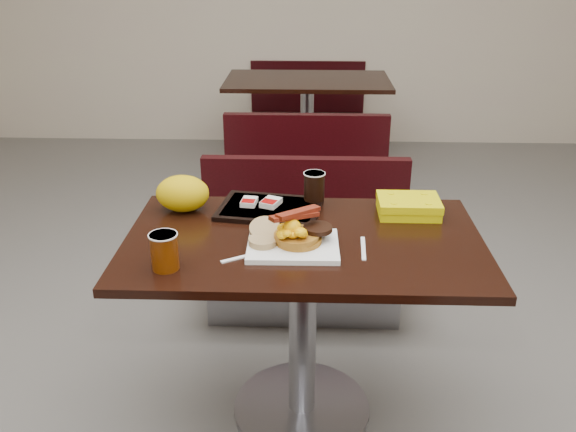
{
  "coord_description": "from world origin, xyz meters",
  "views": [
    {
      "loc": [
        0.01,
        -1.79,
        1.65
      ],
      "look_at": [
        -0.05,
        0.02,
        0.82
      ],
      "focal_mm": 37.18,
      "sensor_mm": 36.0,
      "label": 1
    }
  ],
  "objects_px": {
    "hashbrown_sleeve_right": "(271,203)",
    "clamshell": "(408,206)",
    "pancake_stack": "(298,237)",
    "table_near": "(303,331)",
    "coffee_cup_far": "(314,186)",
    "paper_bag": "(183,193)",
    "bench_near_n": "(304,245)",
    "table_far": "(307,129)",
    "knife": "(363,248)",
    "tray": "(270,209)",
    "fork": "(237,258)",
    "coffee_cup_near": "(164,251)",
    "bench_far_s": "(306,161)",
    "hashbrown_sleeve_left": "(249,202)",
    "bench_far_n": "(307,108)",
    "platter": "(293,246)"
  },
  "relations": [
    {
      "from": "bench_near_n",
      "to": "pancake_stack",
      "type": "distance_m",
      "value": 0.87
    },
    {
      "from": "platter",
      "to": "paper_bag",
      "type": "bearing_deg",
      "value": 144.24
    },
    {
      "from": "bench_near_n",
      "to": "coffee_cup_near",
      "type": "xyz_separation_m",
      "value": [
        -0.42,
        -0.92,
        0.45
      ]
    },
    {
      "from": "fork",
      "to": "table_near",
      "type": "bearing_deg",
      "value": 6.22
    },
    {
      "from": "coffee_cup_near",
      "to": "knife",
      "type": "bearing_deg",
      "value": 13.67
    },
    {
      "from": "bench_far_s",
      "to": "coffee_cup_near",
      "type": "bearing_deg",
      "value": -101.12
    },
    {
      "from": "bench_near_n",
      "to": "bench_far_n",
      "type": "distance_m",
      "value": 2.6
    },
    {
      "from": "table_near",
      "to": "pancake_stack",
      "type": "height_order",
      "value": "pancake_stack"
    },
    {
      "from": "table_near",
      "to": "pancake_stack",
      "type": "relative_size",
      "value": 7.88
    },
    {
      "from": "coffee_cup_far",
      "to": "paper_bag",
      "type": "height_order",
      "value": "paper_bag"
    },
    {
      "from": "bench_far_s",
      "to": "bench_far_n",
      "type": "bearing_deg",
      "value": 90.0
    },
    {
      "from": "bench_far_n",
      "to": "paper_bag",
      "type": "xyz_separation_m",
      "value": [
        -0.45,
        -3.09,
        0.46
      ]
    },
    {
      "from": "table_far",
      "to": "hashbrown_sleeve_right",
      "type": "bearing_deg",
      "value": -93.01
    },
    {
      "from": "coffee_cup_near",
      "to": "paper_bag",
      "type": "height_order",
      "value": "paper_bag"
    },
    {
      "from": "coffee_cup_far",
      "to": "bench_far_n",
      "type": "bearing_deg",
      "value": 90.68
    },
    {
      "from": "table_near",
      "to": "hashbrown_sleeve_right",
      "type": "distance_m",
      "value": 0.48
    },
    {
      "from": "knife",
      "to": "hashbrown_sleeve_right",
      "type": "distance_m",
      "value": 0.44
    },
    {
      "from": "hashbrown_sleeve_right",
      "to": "clamshell",
      "type": "relative_size",
      "value": 0.36
    },
    {
      "from": "bench_near_n",
      "to": "fork",
      "type": "bearing_deg",
      "value": -103.69
    },
    {
      "from": "pancake_stack",
      "to": "hashbrown_sleeve_right",
      "type": "distance_m",
      "value": 0.31
    },
    {
      "from": "bench_far_s",
      "to": "coffee_cup_far",
      "type": "xyz_separation_m",
      "value": [
        0.04,
        -1.61,
        0.46
      ]
    },
    {
      "from": "table_far",
      "to": "bench_far_s",
      "type": "bearing_deg",
      "value": -90.0
    },
    {
      "from": "pancake_stack",
      "to": "coffee_cup_far",
      "type": "bearing_deg",
      "value": 81.56
    },
    {
      "from": "table_near",
      "to": "platter",
      "type": "bearing_deg",
      "value": -114.19
    },
    {
      "from": "bench_near_n",
      "to": "bench_far_s",
      "type": "relative_size",
      "value": 1.0
    },
    {
      "from": "bench_near_n",
      "to": "hashbrown_sleeve_right",
      "type": "distance_m",
      "value": 0.64
    },
    {
      "from": "coffee_cup_near",
      "to": "hashbrown_sleeve_left",
      "type": "bearing_deg",
      "value": 65.27
    },
    {
      "from": "table_far",
      "to": "fork",
      "type": "bearing_deg",
      "value": -94.32
    },
    {
      "from": "table_far",
      "to": "bench_far_n",
      "type": "xyz_separation_m",
      "value": [
        0.0,
        0.7,
        -0.02
      ]
    },
    {
      "from": "bench_far_s",
      "to": "tray",
      "type": "xyz_separation_m",
      "value": [
        -0.13,
        -1.68,
        0.4
      ]
    },
    {
      "from": "pancake_stack",
      "to": "paper_bag",
      "type": "relative_size",
      "value": 0.78
    },
    {
      "from": "knife",
      "to": "table_far",
      "type": "bearing_deg",
      "value": -172.92
    },
    {
      "from": "platter",
      "to": "paper_bag",
      "type": "xyz_separation_m",
      "value": [
        -0.41,
        0.29,
        0.06
      ]
    },
    {
      "from": "table_far",
      "to": "platter",
      "type": "relative_size",
      "value": 4.09
    },
    {
      "from": "knife",
      "to": "paper_bag",
      "type": "distance_m",
      "value": 0.7
    },
    {
      "from": "bench_near_n",
      "to": "hashbrown_sleeve_right",
      "type": "height_order",
      "value": "hashbrown_sleeve_right"
    },
    {
      "from": "pancake_stack",
      "to": "hashbrown_sleeve_right",
      "type": "xyz_separation_m",
      "value": [
        -0.11,
        0.3,
        -0.01
      ]
    },
    {
      "from": "paper_bag",
      "to": "platter",
      "type": "bearing_deg",
      "value": -35.04
    },
    {
      "from": "knife",
      "to": "tray",
      "type": "bearing_deg",
      "value": -129.23
    },
    {
      "from": "coffee_cup_near",
      "to": "table_near",
      "type": "bearing_deg",
      "value": 27.84
    },
    {
      "from": "fork",
      "to": "paper_bag",
      "type": "height_order",
      "value": "paper_bag"
    },
    {
      "from": "bench_far_s",
      "to": "hashbrown_sleeve_left",
      "type": "relative_size",
      "value": 13.68
    },
    {
      "from": "table_far",
      "to": "fork",
      "type": "height_order",
      "value": "fork"
    },
    {
      "from": "coffee_cup_near",
      "to": "hashbrown_sleeve_right",
      "type": "bearing_deg",
      "value": 57.15
    },
    {
      "from": "table_far",
      "to": "coffee_cup_near",
      "type": "distance_m",
      "value": 2.88
    },
    {
      "from": "table_near",
      "to": "paper_bag",
      "type": "xyz_separation_m",
      "value": [
        -0.45,
        0.21,
        0.44
      ]
    },
    {
      "from": "knife",
      "to": "platter",
      "type": "bearing_deg",
      "value": -86.05
    },
    {
      "from": "table_near",
      "to": "clamshell",
      "type": "distance_m",
      "value": 0.59
    },
    {
      "from": "fork",
      "to": "hashbrown_sleeve_left",
      "type": "distance_m",
      "value": 0.39
    },
    {
      "from": "pancake_stack",
      "to": "table_near",
      "type": "bearing_deg",
      "value": 74.6
    }
  ]
}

